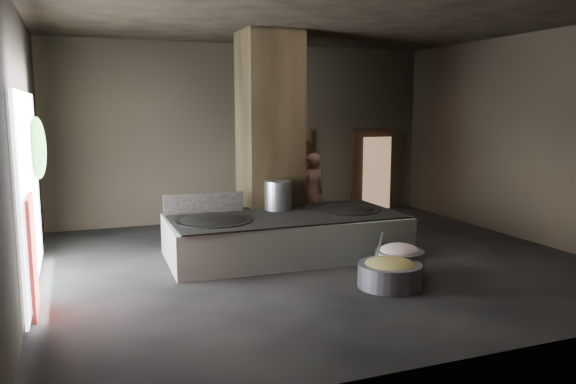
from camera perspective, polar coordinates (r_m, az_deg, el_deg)
name	(u,v)px	position (r m, az deg, el deg)	size (l,w,h in m)	color
floor	(318,263)	(10.86, 3.03, -7.23)	(10.00, 9.00, 0.10)	black
ceiling	(320,15)	(10.58, 3.24, 17.50)	(10.00, 9.00, 0.10)	black
back_wall	(247,133)	(14.73, -4.17, 6.02)	(10.00, 0.10, 4.50)	black
front_wall	(487,168)	(6.60, 19.53, 2.34)	(10.00, 0.10, 4.50)	black
left_wall	(19,151)	(9.58, -25.67, 3.79)	(0.10, 9.00, 4.50)	black
right_wall	(530,138)	(13.36, 23.39, 5.07)	(0.10, 9.00, 4.50)	black
pillar	(270,138)	(12.12, -1.87, 5.48)	(1.20, 1.20, 4.50)	black
hearth_platform	(285,236)	(11.08, -0.26, -4.50)	(4.57, 2.19, 0.79)	silver
platform_cap	(285,215)	(11.00, -0.26, -2.39)	(4.47, 2.15, 0.03)	black
wok_left	(214,225)	(10.54, -7.56, -3.30)	(1.44, 1.44, 0.40)	black
wok_left_rim	(214,221)	(10.53, -7.57, -2.93)	(1.47, 1.47, 0.05)	black
wok_right	(346,213)	(11.59, 5.91, -2.19)	(1.34, 1.34, 0.38)	black
wok_right_rim	(346,210)	(11.58, 5.91, -1.84)	(1.37, 1.37, 0.05)	black
stock_pot	(278,195)	(11.47, -1.00, -0.33)	(0.56, 0.56, 0.60)	#969A9D
splash_guard	(204,203)	(11.26, -8.54, -1.11)	(1.59, 0.06, 0.40)	black
cook	(312,193)	(13.10, 2.44, -0.09)	(0.68, 0.44, 1.86)	#8E5B48
veg_basin	(390,275)	(9.42, 10.30, -8.31)	(1.05, 1.05, 0.39)	slate
veg_fill	(390,266)	(9.38, 10.33, -7.39)	(0.86, 0.86, 0.27)	olive
ladle	(378,253)	(9.38, 9.09, -6.10)	(0.03, 0.03, 0.83)	#969A9D
meat_basin	(399,264)	(9.98, 11.24, -7.15)	(0.84, 0.84, 0.46)	slate
meat_fill	(400,251)	(9.92, 11.28, -5.93)	(0.70, 0.70, 0.27)	#AA7566
doorway_near	(291,175)	(15.13, 0.34, 1.74)	(1.18, 0.08, 2.38)	black
doorway_near_glow	(291,178)	(14.93, 0.31, 1.45)	(0.80, 0.04, 1.90)	#8C6647
doorway_far	(370,171)	(16.15, 8.30, 2.09)	(1.18, 0.08, 2.38)	black
doorway_far_glow	(377,173)	(16.15, 9.01, 1.89)	(0.87, 0.04, 2.06)	#8C6647
left_opening	(30,190)	(9.84, -24.75, 0.15)	(0.04, 4.20, 3.10)	white
pavilion_sliver	(33,256)	(8.70, -24.50, -5.90)	(0.05, 0.90, 1.70)	maroon
tree_silhouette	(38,148)	(10.87, -24.08, 4.10)	(0.28, 1.10, 1.10)	#194714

